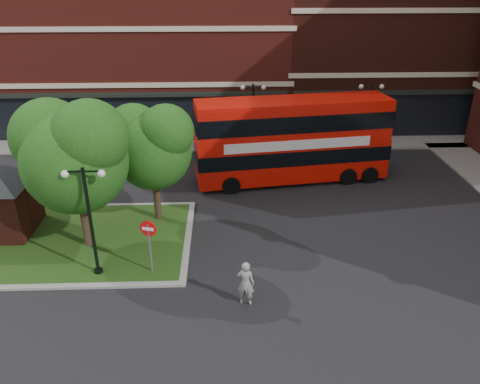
{
  "coord_description": "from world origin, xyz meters",
  "views": [
    {
      "loc": [
        -0.03,
        -16.65,
        11.93
      ],
      "look_at": [
        0.73,
        4.09,
        2.0
      ],
      "focal_mm": 35.0,
      "sensor_mm": 36.0,
      "label": 1
    }
  ],
  "objects_px": {
    "car_white": "(290,143)",
    "woman": "(246,283)",
    "bus": "(292,135)",
    "car_silver": "(141,140)"
  },
  "relations": [
    {
      "from": "car_white",
      "to": "woman",
      "type": "bearing_deg",
      "value": 174.33
    },
    {
      "from": "woman",
      "to": "car_silver",
      "type": "xyz_separation_m",
      "value": [
        -6.82,
        17.89,
        -0.33
      ]
    },
    {
      "from": "bus",
      "to": "car_silver",
      "type": "distance_m",
      "value": 12.04
    },
    {
      "from": "woman",
      "to": "car_white",
      "type": "bearing_deg",
      "value": -87.67
    },
    {
      "from": "bus",
      "to": "car_white",
      "type": "distance_m",
      "value": 5.01
    },
    {
      "from": "bus",
      "to": "woman",
      "type": "xyz_separation_m",
      "value": [
        -3.37,
        -11.9,
        -1.96
      ]
    },
    {
      "from": "bus",
      "to": "car_white",
      "type": "bearing_deg",
      "value": 74.5
    },
    {
      "from": "car_silver",
      "to": "car_white",
      "type": "distance_m",
      "value": 10.86
    },
    {
      "from": "woman",
      "to": "car_white",
      "type": "height_order",
      "value": "woman"
    },
    {
      "from": "bus",
      "to": "car_white",
      "type": "xyz_separation_m",
      "value": [
        0.57,
        4.49,
        -2.13
      ]
    }
  ]
}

